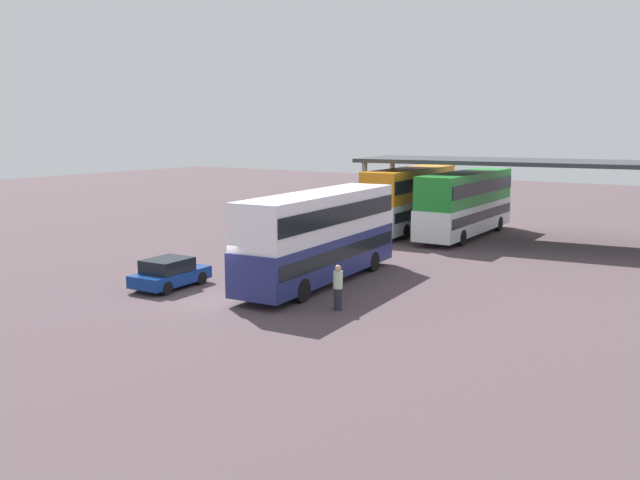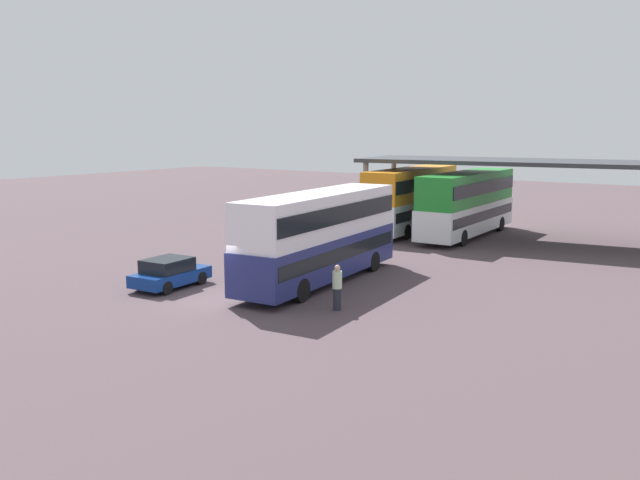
{
  "view_description": "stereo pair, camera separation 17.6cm",
  "coord_description": "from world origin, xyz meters",
  "px_view_note": "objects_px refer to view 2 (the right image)",
  "views": [
    {
      "loc": [
        18.55,
        -20.08,
        7.11
      ],
      "look_at": [
        1.44,
        4.97,
        2.0
      ],
      "focal_mm": 37.66,
      "sensor_mm": 36.0,
      "label": 1
    },
    {
      "loc": [
        18.7,
        -19.98,
        7.11
      ],
      "look_at": [
        1.44,
        4.97,
        2.0
      ],
      "focal_mm": 37.66,
      "sensor_mm": 36.0,
      "label": 2
    }
  ],
  "objects_px": {
    "pedestrian_waiting": "(337,287)",
    "double_decker_mid_row": "(467,201)",
    "parked_hatchback": "(170,273)",
    "double_decker_near_canopy": "(412,197)",
    "double_decker_main": "(320,234)"
  },
  "relations": [
    {
      "from": "parked_hatchback",
      "to": "double_decker_mid_row",
      "type": "distance_m",
      "value": 21.8
    },
    {
      "from": "pedestrian_waiting",
      "to": "double_decker_main",
      "type": "bearing_deg",
      "value": -112.2
    },
    {
      "from": "parked_hatchback",
      "to": "pedestrian_waiting",
      "type": "bearing_deg",
      "value": -85.95
    },
    {
      "from": "double_decker_mid_row",
      "to": "pedestrian_waiting",
      "type": "bearing_deg",
      "value": -173.43
    },
    {
      "from": "double_decker_main",
      "to": "double_decker_near_canopy",
      "type": "relative_size",
      "value": 1.0
    },
    {
      "from": "double_decker_near_canopy",
      "to": "pedestrian_waiting",
      "type": "height_order",
      "value": "double_decker_near_canopy"
    },
    {
      "from": "double_decker_mid_row",
      "to": "pedestrian_waiting",
      "type": "xyz_separation_m",
      "value": [
        2.89,
        -19.94,
        -1.41
      ]
    },
    {
      "from": "double_decker_near_canopy",
      "to": "pedestrian_waiting",
      "type": "relative_size",
      "value": 6.21
    },
    {
      "from": "double_decker_main",
      "to": "pedestrian_waiting",
      "type": "distance_m",
      "value": 5.0
    },
    {
      "from": "double_decker_near_canopy",
      "to": "double_decker_main",
      "type": "bearing_deg",
      "value": -171.12
    },
    {
      "from": "pedestrian_waiting",
      "to": "double_decker_mid_row",
      "type": "bearing_deg",
      "value": -146.62
    },
    {
      "from": "double_decker_near_canopy",
      "to": "double_decker_mid_row",
      "type": "height_order",
      "value": "double_decker_near_canopy"
    },
    {
      "from": "double_decker_main",
      "to": "parked_hatchback",
      "type": "bearing_deg",
      "value": 128.18
    },
    {
      "from": "parked_hatchback",
      "to": "double_decker_near_canopy",
      "type": "height_order",
      "value": "double_decker_near_canopy"
    },
    {
      "from": "parked_hatchback",
      "to": "double_decker_near_canopy",
      "type": "bearing_deg",
      "value": -7.22
    }
  ]
}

